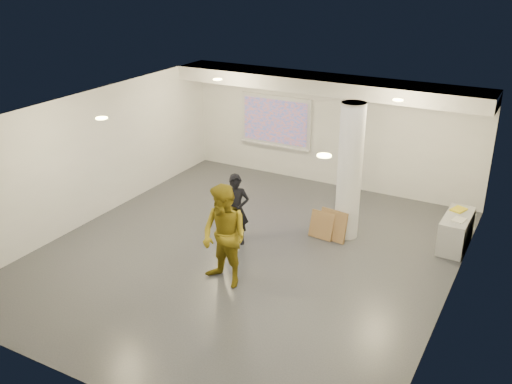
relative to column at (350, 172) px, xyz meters
The scene contains 20 objects.
floor 2.78m from the column, 129.81° to the right, with size 8.00×9.00×0.01m, color #36383E.
ceiling 2.78m from the column, 129.81° to the right, with size 8.00×9.00×0.01m, color white.
wall_back 3.09m from the column, 119.05° to the left, with size 8.00×0.01×3.00m, color silver.
wall_front 6.48m from the column, 103.39° to the right, with size 8.00×0.01×3.00m, color silver.
wall_left 5.79m from the column, 161.88° to the right, with size 0.01×9.00×3.00m, color silver.
wall_right 3.08m from the column, 35.75° to the right, with size 0.01×9.00×3.00m, color silver.
soffit_band 2.94m from the column, 124.90° to the left, with size 8.00×1.10×0.36m, color silver.
downlight_nw 4.05m from the column, 169.29° to the left, with size 0.22×0.22×0.02m, color #F2E67A.
downlight_ne 1.78m from the column, 45.00° to the left, with size 0.22×0.22×0.02m, color #F2E67A.
downlight_sw 5.17m from the column, 138.27° to the right, with size 0.22×0.22×0.02m, color #F2E67A.
downlight_se 3.68m from the column, 78.02° to the right, with size 0.22×0.22×0.02m, color #F2E67A.
column is the anchor object (origin of this frame).
projection_screen 4.08m from the column, 139.44° to the left, with size 2.10×0.13×1.42m.
credenza 2.57m from the column, 15.10° to the left, with size 0.52×1.24×0.73m, color #999B9E.
papers_stack 2.43m from the column, ahead, with size 0.23×0.30×0.02m, color silver.
postit_pad 2.47m from the column, 22.14° to the left, with size 0.25×0.34×0.03m, color yellow.
cardboard_back 1.22m from the column, 117.04° to the right, with size 0.63×0.06×0.69m, color olive.
cardboard_front 1.33m from the column, 139.38° to the right, with size 0.55×0.06×0.61m, color olive.
woman 2.54m from the column, 143.10° to the right, with size 0.57×0.37×1.56m, color black.
man 3.29m from the column, 113.52° to the right, with size 0.96×0.75×1.98m, color olive.
Camera 1 is at (5.17, -9.08, 5.77)m, focal length 40.00 mm.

